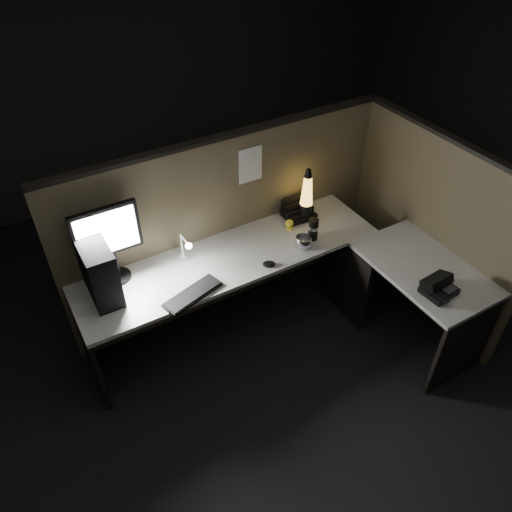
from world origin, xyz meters
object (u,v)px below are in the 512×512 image
monitor (108,237)px  pc_tower (99,270)px  desk_phone (438,287)px  keyboard (193,295)px  lava_lamp (306,199)px

monitor → pc_tower: bearing=-136.0°
monitor → desk_phone: bearing=-34.6°
keyboard → desk_phone: (1.44, -0.80, 0.04)m
monitor → keyboard: monitor is taller
keyboard → lava_lamp: (1.16, 0.36, 0.18)m
keyboard → desk_phone: 1.65m
lava_lamp → desk_phone: bearing=-76.3°
monitor → keyboard: (0.38, -0.45, -0.34)m
pc_tower → monitor: size_ratio=0.72×
lava_lamp → desk_phone: 1.20m
pc_tower → monitor: (0.13, 0.12, 0.14)m
keyboard → lava_lamp: size_ratio=0.94×
keyboard → desk_phone: desk_phone is taller
monitor → lava_lamp: (1.53, -0.09, -0.16)m
pc_tower → monitor: monitor is taller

